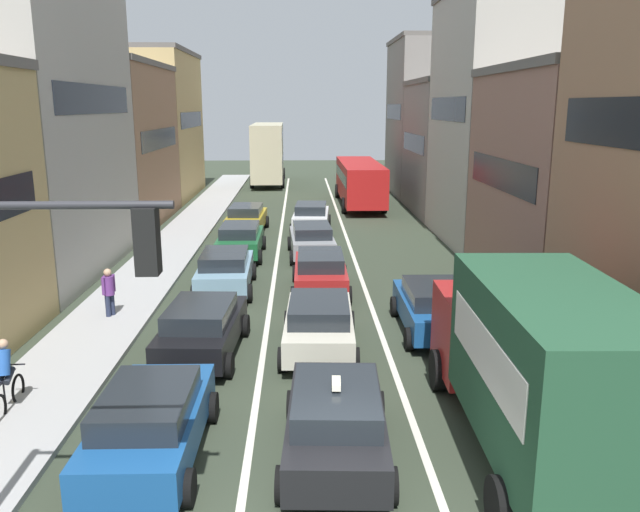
# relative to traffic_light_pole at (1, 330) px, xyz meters

# --- Properties ---
(sidewalk_left) EXTENTS (2.60, 64.00, 0.14)m
(sidewalk_left) POSITION_rel_traffic_light_pole_xyz_m (-2.25, 21.25, -3.75)
(sidewalk_left) COLOR #A6A6A6
(sidewalk_left) RESTS_ON ground
(lane_stripe_left) EXTENTS (0.16, 60.00, 0.01)m
(lane_stripe_left) POSITION_rel_traffic_light_pole_xyz_m (2.75, 21.25, -3.81)
(lane_stripe_left) COLOR silver
(lane_stripe_left) RESTS_ON ground
(lane_stripe_right) EXTENTS (0.16, 60.00, 0.01)m
(lane_stripe_right) POSITION_rel_traffic_light_pole_xyz_m (6.15, 21.25, -3.81)
(lane_stripe_right) COLOR silver
(lane_stripe_right) RESTS_ON ground
(building_row_left) EXTENTS (7.20, 43.90, 12.69)m
(building_row_left) POSITION_rel_traffic_light_pole_xyz_m (-7.55, 23.78, 1.34)
(building_row_left) COLOR tan
(building_row_left) RESTS_ON ground
(building_row_right) EXTENTS (7.20, 43.90, 11.96)m
(building_row_right) POSITION_rel_traffic_light_pole_xyz_m (14.35, 23.22, 1.45)
(building_row_right) COLOR gray
(building_row_right) RESTS_ON ground
(traffic_light_pole) EXTENTS (3.58, 0.38, 5.50)m
(traffic_light_pole) POSITION_rel_traffic_light_pole_xyz_m (0.00, 0.00, 0.00)
(traffic_light_pole) COLOR #2D2D33
(traffic_light_pole) RESTS_ON ground
(removalist_box_truck) EXTENTS (2.87, 7.76, 3.58)m
(removalist_box_truck) POSITION_rel_traffic_light_pole_xyz_m (8.15, 3.21, -1.84)
(removalist_box_truck) COLOR #A51E1E
(removalist_box_truck) RESTS_ON ground
(taxi_centre_lane_front) EXTENTS (2.23, 4.38, 1.66)m
(taxi_centre_lane_front) POSITION_rel_traffic_light_pole_xyz_m (4.43, 3.24, -3.02)
(taxi_centre_lane_front) COLOR black
(taxi_centre_lane_front) RESTS_ON ground
(sedan_left_lane_front) EXTENTS (2.09, 4.31, 1.49)m
(sedan_left_lane_front) POSITION_rel_traffic_light_pole_xyz_m (0.95, 3.26, -3.02)
(sedan_left_lane_front) COLOR #194C8C
(sedan_left_lane_front) RESTS_ON ground
(sedan_centre_lane_second) EXTENTS (2.19, 4.36, 1.49)m
(sedan_centre_lane_second) POSITION_rel_traffic_light_pole_xyz_m (4.28, 8.70, -3.02)
(sedan_centre_lane_second) COLOR beige
(sedan_centre_lane_second) RESTS_ON ground
(wagon_left_lane_second) EXTENTS (2.26, 4.40, 1.49)m
(wagon_left_lane_second) POSITION_rel_traffic_light_pole_xyz_m (1.14, 8.46, -3.02)
(wagon_left_lane_second) COLOR black
(wagon_left_lane_second) RESTS_ON ground
(hatchback_centre_lane_third) EXTENTS (2.09, 4.32, 1.49)m
(hatchback_centre_lane_third) POSITION_rel_traffic_light_pole_xyz_m (4.49, 14.28, -3.02)
(hatchback_centre_lane_third) COLOR #A51E1E
(hatchback_centre_lane_third) RESTS_ON ground
(sedan_left_lane_third) EXTENTS (2.13, 4.34, 1.49)m
(sedan_left_lane_third) POSITION_rel_traffic_light_pole_xyz_m (1.07, 14.59, -3.02)
(sedan_left_lane_third) COLOR #759EB7
(sedan_left_lane_third) RESTS_ON ground
(coupe_centre_lane_fourth) EXTENTS (2.23, 4.38, 1.49)m
(coupe_centre_lane_fourth) POSITION_rel_traffic_light_pole_xyz_m (4.30, 19.77, -3.02)
(coupe_centre_lane_fourth) COLOR gray
(coupe_centre_lane_fourth) RESTS_ON ground
(sedan_left_lane_fourth) EXTENTS (2.07, 4.31, 1.49)m
(sedan_left_lane_fourth) POSITION_rel_traffic_light_pole_xyz_m (1.13, 19.94, -3.02)
(sedan_left_lane_fourth) COLOR #19592D
(sedan_left_lane_fourth) RESTS_ON ground
(sedan_centre_lane_fifth) EXTENTS (2.29, 4.41, 1.49)m
(sedan_centre_lane_fifth) POSITION_rel_traffic_light_pole_xyz_m (4.38, 25.91, -3.02)
(sedan_centre_lane_fifth) COLOR silver
(sedan_centre_lane_fifth) RESTS_ON ground
(sedan_left_lane_fifth) EXTENTS (2.20, 4.37, 1.49)m
(sedan_left_lane_fifth) POSITION_rel_traffic_light_pole_xyz_m (0.95, 25.45, -3.02)
(sedan_left_lane_fifth) COLOR #B29319
(sedan_left_lane_fifth) RESTS_ON ground
(sedan_right_lane_behind_truck) EXTENTS (2.10, 4.32, 1.49)m
(sedan_right_lane_behind_truck) POSITION_rel_traffic_light_pole_xyz_m (7.69, 10.07, -3.02)
(sedan_right_lane_behind_truck) COLOR #194C8C
(sedan_right_lane_behind_truck) RESTS_ON ground
(bus_mid_queue_primary) EXTENTS (2.82, 10.51, 2.90)m
(bus_mid_queue_primary) POSITION_rel_traffic_light_pole_xyz_m (7.79, 34.66, -2.06)
(bus_mid_queue_primary) COLOR #B21919
(bus_mid_queue_primary) RESTS_ON ground
(bus_far_queue_secondary) EXTENTS (2.92, 10.54, 5.06)m
(bus_far_queue_secondary) POSITION_rel_traffic_light_pole_xyz_m (1.09, 47.27, -0.99)
(bus_far_queue_secondary) COLOR #BFB793
(bus_far_queue_secondary) RESTS_ON ground
(cyclist_on_sidewalk) EXTENTS (0.50, 1.73, 1.72)m
(cyclist_on_sidewalk) POSITION_rel_traffic_light_pole_xyz_m (-2.59, 5.21, -2.97)
(cyclist_on_sidewalk) COLOR black
(cyclist_on_sidewalk) RESTS_ON ground
(pedestrian_mid_sidewalk) EXTENTS (0.34, 0.49, 1.66)m
(pedestrian_mid_sidewalk) POSITION_rel_traffic_light_pole_xyz_m (-2.20, 11.51, -2.87)
(pedestrian_mid_sidewalk) COLOR #262D47
(pedestrian_mid_sidewalk) RESTS_ON ground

